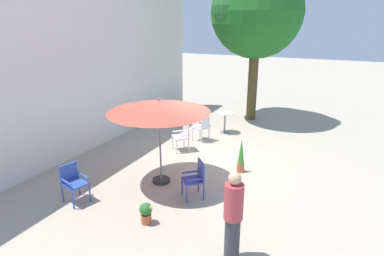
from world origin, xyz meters
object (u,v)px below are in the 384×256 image
Objects in this scene: patio_chair_0 at (183,134)px; patio_chair_1 at (203,126)px; potted_plant_0 at (146,212)px; patio_umbrella_0 at (159,107)px; potted_plant_3 at (179,116)px; cafe_table_0 at (225,119)px; patio_chair_2 at (73,180)px; potted_plant_2 at (241,156)px; shade_tree at (256,11)px; potted_plant_1 at (203,115)px; patio_chair_3 at (196,177)px; standing_person at (233,216)px.

patio_chair_1 is (1.03, -0.21, 0.02)m from patio_chair_0.
patio_chair_0 is at bearing 16.76° from potted_plant_0.
patio_umbrella_0 reaches higher than potted_plant_3.
patio_chair_2 reaches higher than cafe_table_0.
patio_chair_2 is 4.23m from potted_plant_2.
shade_tree is 6.91× the size of patio_chair_2.
potted_plant_0 is 0.54× the size of potted_plant_1.
patio_umbrella_0 is 2.46m from potted_plant_0.
standing_person reaches higher than patio_chair_3.
potted_plant_3 is (-0.20, 0.94, -0.13)m from potted_plant_1.
patio_chair_2 is at bearing 176.78° from potted_plant_1.
potted_plant_2 reaches higher than patio_chair_1.
patio_chair_2 reaches higher than potted_plant_0.
potted_plant_2 reaches higher than potted_plant_3.
patio_chair_1 is at bearing 10.86° from potted_plant_0.
patio_chair_2 is at bearing 119.46° from patio_chair_3.
potted_plant_1 is at bearing 13.98° from potted_plant_0.
patio_umbrella_0 is 5.03m from potted_plant_1.
cafe_table_0 reaches higher than potted_plant_3.
patio_chair_2 reaches higher than potted_plant_3.
standing_person is (-3.99, -3.01, 0.32)m from patio_chair_0.
potted_plant_3 is 7.76m from standing_person.
potted_plant_2 is at bearing -166.64° from shade_tree.
potted_plant_2 is (3.07, -2.92, -0.07)m from patio_chair_2.
standing_person is at bearing -126.44° from patio_umbrella_0.
potted_plant_3 is (4.51, 1.88, -1.64)m from patio_umbrella_0.
standing_person is at bearing -96.42° from potted_plant_0.
patio_chair_2 is 1.93× the size of potted_plant_0.
patio_chair_1 is 2.10m from potted_plant_3.
shade_tree is at bearing -12.04° from patio_chair_0.
standing_person is (-6.37, -4.40, 0.52)m from potted_plant_3.
patio_chair_3 is 0.95× the size of potted_plant_2.
standing_person is at bearing -142.95° from patio_chair_0.
patio_chair_3 is at bearing -60.54° from patio_chair_2.
patio_chair_1 is (-3.29, 0.71, -3.70)m from shade_tree.
potted_plant_1 is at bearing 23.11° from patio_chair_1.
potted_plant_1 is (2.58, 0.44, -0.07)m from patio_chair_0.
patio_chair_2 is (-5.93, 1.39, -0.01)m from cafe_table_0.
potted_plant_0 is at bearing 161.58° from patio_chair_3.
patio_chair_2 is at bearing 86.55° from standing_person.
patio_umbrella_0 is 3.48m from patio_chair_1.
cafe_table_0 is 0.87× the size of patio_chair_2.
patio_chair_3 is 1.96× the size of potted_plant_0.
potted_plant_0 is (-1.37, 0.46, -0.26)m from patio_chair_3.
potted_plant_0 is at bearing -157.72° from potted_plant_3.
patio_chair_0 is at bearing 71.83° from potted_plant_2.
potted_plant_3 is 0.34× the size of standing_person.
potted_plant_2 is (-0.69, -2.12, -0.07)m from patio_chair_0.
patio_chair_2 reaches higher than potted_plant_1.
patio_umbrella_0 is 2.62m from patio_chair_0.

